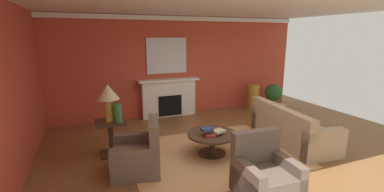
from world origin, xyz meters
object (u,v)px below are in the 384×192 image
sofa (291,129)px  armchair_facing_fireplace (265,177)px  fireplace (169,99)px  armchair_near_window (138,156)px  side_table (111,135)px  table_lamp (108,95)px  coffee_table (212,139)px  mantel_mirror (167,56)px  vase_on_side_table (118,113)px  vase_tall_corner (253,97)px  potted_plant (273,94)px

sofa → armchair_facing_fireplace: 2.37m
fireplace → armchair_near_window: 3.36m
fireplace → side_table: fireplace is taller
fireplace → table_lamp: (-1.85, -2.06, 0.69)m
sofa → coffee_table: (-1.93, 0.09, 0.04)m
coffee_table → armchair_near_window: bearing=-173.6°
sofa → table_lamp: table_lamp is taller
armchair_facing_fireplace → coffee_table: (-0.09, 1.58, 0.03)m
fireplace → mantel_mirror: 1.26m
armchair_near_window → vase_on_side_table: vase_on_side_table is taller
armchair_facing_fireplace → vase_tall_corner: armchair_facing_fireplace is taller
mantel_mirror → potted_plant: (3.39, -0.65, -1.30)m
coffee_table → vase_tall_corner: bearing=42.7°
armchair_near_window → side_table: (-0.37, 0.95, 0.09)m
sofa → side_table: (-3.82, 0.86, 0.10)m
fireplace → vase_on_side_table: 2.79m
vase_on_side_table → armchair_near_window: bearing=-74.8°
sofa → armchair_near_window: size_ratio=2.29×
fireplace → sofa: (1.97, -2.93, -0.24)m
vase_tall_corner → fireplace: bearing=173.9°
potted_plant → armchair_facing_fireplace: bearing=-130.0°
table_lamp → vase_on_side_table: (0.15, -0.12, -0.34)m
mantel_mirror → vase_tall_corner: 3.14m
mantel_mirror → sofa: (1.97, -3.05, -1.49)m
sofa → vase_on_side_table: 3.79m
armchair_facing_fireplace → table_lamp: size_ratio=1.27×
armchair_near_window → table_lamp: size_ratio=1.27×
armchair_facing_fireplace → vase_on_side_table: vase_on_side_table is taller
coffee_table → vase_on_side_table: size_ratio=2.70×
sofa → vase_tall_corner: (0.82, 2.63, 0.11)m
sofa → armchair_facing_fireplace: (-1.84, -1.49, 0.01)m
vase_on_side_table → potted_plant: bearing=18.0°
mantel_mirror → coffee_table: 3.30m
side_table → vase_on_side_table: bearing=-38.7°
vase_tall_corner → armchair_near_window: bearing=-147.6°
vase_on_side_table → potted_plant: size_ratio=0.45×
fireplace → armchair_facing_fireplace: fireplace is taller
table_lamp → potted_plant: (5.24, 1.53, -0.73)m
mantel_mirror → vase_tall_corner: mantel_mirror is taller
armchair_near_window → potted_plant: 5.46m
mantel_mirror → table_lamp: mantel_mirror is taller
potted_plant → coffee_table: bearing=-145.5°
potted_plant → table_lamp: bearing=-163.7°
fireplace → side_table: 2.77m
armchair_near_window → armchair_facing_fireplace: bearing=-41.4°
sofa → potted_plant: bearing=59.3°
vase_on_side_table → vase_tall_corner: 4.89m
vase_tall_corner → armchair_facing_fireplace: bearing=-122.8°
coffee_table → table_lamp: 2.23m
mantel_mirror → potted_plant: bearing=-10.9°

